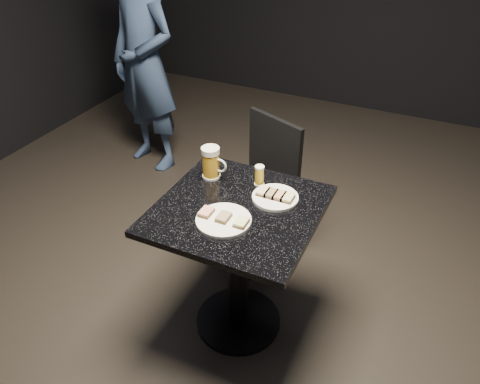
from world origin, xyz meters
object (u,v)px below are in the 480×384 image
at_px(table, 238,249).
at_px(beer_mug, 211,163).
at_px(plate_small, 275,197).
at_px(patron, 145,63).
at_px(chair, 260,182).
at_px(plate_large, 224,220).
at_px(beer_tumbler, 259,175).

distance_m(table, beer_mug, 0.43).
height_order(plate_small, patron, patron).
height_order(plate_small, table, plate_small).
distance_m(beer_mug, chair, 0.54).
distance_m(plate_large, beer_tumbler, 0.33).
xyz_separation_m(plate_large, plate_small, (0.14, 0.25, 0.00)).
height_order(table, beer_mug, beer_mug).
bearing_deg(beer_tumbler, plate_large, -93.96).
bearing_deg(chair, beer_mug, -101.02).
xyz_separation_m(table, chair, (-0.14, 0.59, -0.01)).
bearing_deg(chair, table, -76.46).
bearing_deg(beer_mug, table, -37.93).
distance_m(plate_small, beer_mug, 0.36).
bearing_deg(chair, beer_tumbler, -68.06).
relative_size(plate_large, beer_mug, 1.49).
height_order(table, chair, chair).
height_order(plate_large, patron, patron).
bearing_deg(plate_small, table, -133.21).
xyz_separation_m(plate_large, beer_mug, (-0.21, 0.29, 0.07)).
distance_m(plate_small, patron, 1.83).
xyz_separation_m(plate_small, beer_tumbler, (-0.11, 0.08, 0.04)).
bearing_deg(patron, plate_small, -23.45).
height_order(beer_tumbler, chair, chair).
relative_size(patron, beer_mug, 10.33).
height_order(plate_small, beer_mug, beer_mug).
bearing_deg(beer_tumbler, table, -92.82).
bearing_deg(patron, beer_tumbler, -23.59).
bearing_deg(beer_tumbler, patron, 142.85).
relative_size(table, beer_mug, 4.75).
bearing_deg(chair, plate_small, -59.95).
bearing_deg(beer_tumbler, beer_mug, -170.83).
bearing_deg(beer_tumbler, chair, 111.94).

